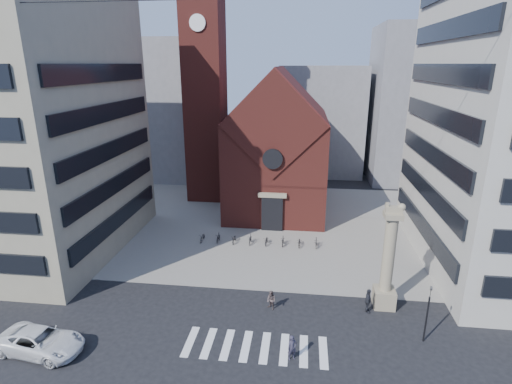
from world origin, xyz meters
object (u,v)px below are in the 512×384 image
lion_column (387,267)px  pedestrian_2 (368,301)px  white_car (40,341)px  pedestrian_1 (271,300)px  scooter_0 (203,237)px  traffic_light (427,313)px  pedestrian_0 (292,348)px

lion_column → pedestrian_2: size_ratio=4.40×
white_car → pedestrian_1: 16.19m
scooter_0 → traffic_light: bearing=-35.0°
pedestrian_2 → lion_column: bearing=-51.0°
lion_column → scooter_0: (-17.20, 10.07, -2.98)m
pedestrian_0 → pedestrian_2: size_ratio=0.88×
white_car → pedestrian_2: 23.28m
traffic_light → white_car: 25.91m
pedestrian_2 → traffic_light: bearing=-128.0°
lion_column → pedestrian_2: (-1.39, -0.98, -2.47)m
pedestrian_0 → traffic_light: bearing=-8.4°
lion_column → pedestrian_1: size_ratio=5.51×
traffic_light → pedestrian_2: bearing=138.3°
traffic_light → pedestrian_0: bearing=-162.2°
lion_column → traffic_light: 4.62m
lion_column → traffic_light: (1.99, -4.00, -1.17)m
lion_column → traffic_light: size_ratio=2.02×
lion_column → scooter_0: 20.15m
white_car → pedestrian_0: (16.56, 1.30, 0.07)m
lion_column → pedestrian_0: lion_column is taller
pedestrian_1 → pedestrian_2: pedestrian_2 is taller
white_car → scooter_0: size_ratio=3.56×
traffic_light → white_car: bearing=-170.7°
white_car → pedestrian_1: bearing=-58.9°
lion_column → pedestrian_1: 9.30m
white_car → scooter_0: bearing=-12.4°
scooter_0 → pedestrian_0: bearing=-57.6°
pedestrian_0 → pedestrian_1: 5.67m
lion_column → pedestrian_1: (-8.78, -1.50, -2.67)m
lion_column → pedestrian_0: (-6.98, -6.88, -2.59)m
pedestrian_1 → lion_column: bearing=50.8°
lion_column → white_car: (-23.54, -8.18, -2.66)m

